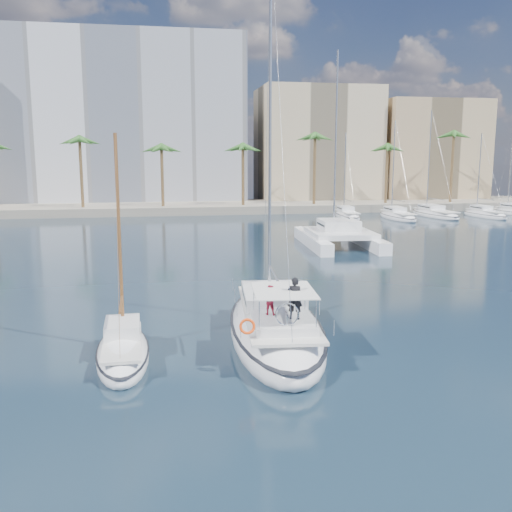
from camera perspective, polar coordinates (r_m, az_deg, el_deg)
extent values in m
plane|color=black|center=(29.83, 1.93, -6.58)|extent=(160.00, 160.00, 0.00)
cube|color=gray|center=(89.52, -6.13, 4.87)|extent=(120.00, 14.00, 1.20)
cube|color=silver|center=(101.31, -13.71, 12.82)|extent=(42.00, 16.00, 28.00)
cube|color=tan|center=(101.88, 6.07, 10.77)|extent=(20.00, 14.00, 20.00)
cube|color=tan|center=(107.27, 16.85, 9.83)|extent=(18.00, 12.00, 18.00)
cylinder|color=brown|center=(85.24, -6.01, 7.75)|extent=(0.44, 0.44, 10.50)
sphere|color=#2D5D22|center=(85.20, -6.07, 11.28)|extent=(3.60, 3.60, 3.60)
cylinder|color=brown|center=(93.94, 15.35, 7.65)|extent=(0.44, 0.44, 10.50)
sphere|color=#2D5D22|center=(93.90, 15.50, 10.85)|extent=(3.60, 3.60, 3.60)
ellipsoid|color=white|center=(26.99, 1.94, -7.49)|extent=(5.39, 13.45, 2.72)
ellipsoid|color=black|center=(26.88, 1.95, -6.70)|extent=(5.44, 13.58, 0.18)
cube|color=silver|center=(26.46, 2.02, -5.52)|extent=(3.88, 10.07, 0.12)
cube|color=silver|center=(27.82, 1.67, -3.98)|extent=(3.20, 4.53, 0.60)
cube|color=black|center=(27.81, 1.67, -3.94)|extent=(3.17, 4.03, 0.14)
cylinder|color=#B7BABF|center=(28.55, 1.42, 13.17)|extent=(0.15, 0.15, 17.19)
cylinder|color=#B7BABF|center=(26.45, 1.94, -2.04)|extent=(0.61, 5.28, 0.11)
cube|color=silver|center=(23.99, 2.71, -6.57)|extent=(2.79, 3.50, 0.36)
cube|color=silver|center=(23.51, 2.77, -3.46)|extent=(2.79, 3.50, 0.04)
torus|color=silver|center=(22.60, 3.13, -5.85)|extent=(0.96, 0.15, 0.96)
torus|color=#FF450D|center=(22.05, -0.88, -7.05)|extent=(0.65, 0.26, 0.64)
imported|color=black|center=(23.53, 3.88, -4.23)|extent=(0.75, 0.61, 1.76)
imported|color=maroon|center=(24.18, 1.38, -4.41)|extent=(0.78, 0.72, 1.28)
ellipsoid|color=white|center=(25.02, -13.16, -9.57)|extent=(2.37, 6.97, 1.62)
ellipsoid|color=black|center=(24.94, -13.18, -9.07)|extent=(2.39, 7.04, 0.18)
cube|color=silver|center=(24.70, -13.22, -8.33)|extent=(1.69, 5.22, 0.12)
cube|color=silver|center=(25.35, -13.21, -7.00)|extent=(1.53, 2.30, 0.60)
cube|color=black|center=(25.34, -13.21, -6.95)|extent=(1.54, 2.03, 0.14)
cylinder|color=brown|center=(25.29, -13.52, 2.17)|extent=(0.15, 0.15, 8.54)
cylinder|color=brown|center=(24.45, -13.36, -4.71)|extent=(0.19, 2.79, 0.11)
cube|color=white|center=(54.67, 5.63, 1.57)|extent=(1.99, 12.66, 1.10)
cube|color=white|center=(55.94, 10.76, 1.64)|extent=(1.99, 12.66, 1.10)
cube|color=silver|center=(54.54, 8.41, 2.29)|extent=(6.13, 7.28, 0.50)
cube|color=silver|center=(55.06, 8.26, 3.10)|extent=(3.70, 3.99, 1.00)
cube|color=black|center=(55.05, 8.26, 3.15)|extent=(3.69, 3.49, 0.18)
cylinder|color=#B7BABF|center=(56.52, 7.98, 11.32)|extent=(0.18, 0.18, 16.82)
ellipsoid|color=silver|center=(35.90, 4.04, -2.53)|extent=(0.25, 0.47, 0.22)
sphere|color=silver|center=(36.11, 3.96, -2.42)|extent=(0.12, 0.12, 0.12)
cube|color=gray|center=(35.82, 3.52, -2.50)|extent=(0.54, 0.20, 0.13)
cube|color=gray|center=(35.98, 4.56, -2.46)|extent=(0.54, 0.20, 0.13)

